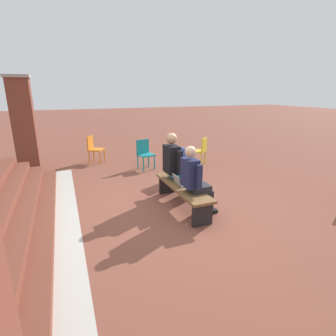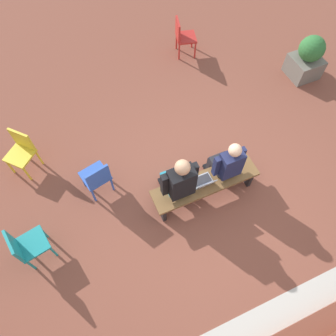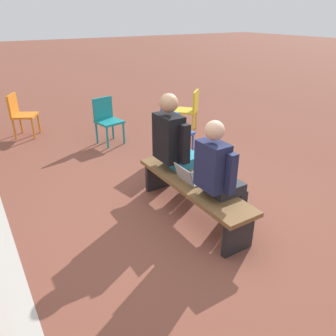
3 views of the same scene
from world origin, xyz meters
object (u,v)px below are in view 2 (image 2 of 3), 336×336
object	(u,v)px
plastic_chair_near_bench_right	(183,35)
plastic_chair_by_pillar	(97,177)
planter	(308,58)
plastic_chair_far_left	(21,150)
person_adult	(178,180)
laptop	(204,182)
person_student	(226,163)
plastic_chair_near_bench_left	(26,246)
bench	(205,185)

from	to	relation	value
plastic_chair_near_bench_right	plastic_chair_by_pillar	xyz separation A→B (m)	(2.77, 2.62, 0.00)
plastic_chair_by_pillar	planter	world-z (taller)	planter
plastic_chair_by_pillar	plastic_chair_far_left	bearing A→B (deg)	-45.56
person_adult	laptop	xyz separation A→B (m)	(-0.42, 0.08, -0.24)
person_student	plastic_chair_near_bench_left	world-z (taller)	person_student
plastic_chair_near_bench_left	person_adult	bearing A→B (deg)	179.08
person_adult	plastic_chair_far_left	xyz separation A→B (m)	(2.13, -1.74, -0.26)
laptop	person_adult	bearing A→B (deg)	-11.06
person_adult	plastic_chair_far_left	bearing A→B (deg)	-39.23
laptop	plastic_chair_far_left	bearing A→B (deg)	-35.50
plastic_chair_far_left	plastic_chair_by_pillar	bearing A→B (deg)	134.44
plastic_chair_near_bench_right	laptop	bearing A→B (deg)	70.22
person_student	plastic_chair_by_pillar	world-z (taller)	person_student
plastic_chair_far_left	plastic_chair_near_bench_right	bearing A→B (deg)	-157.19
plastic_chair_near_bench_left	plastic_chair_near_bench_right	world-z (taller)	same
person_student	person_adult	bearing A→B (deg)	-0.41
plastic_chair_far_left	planter	world-z (taller)	planter
person_student	bench	bearing A→B (deg)	9.80
plastic_chair_far_left	laptop	bearing A→B (deg)	144.50
person_adult	plastic_chair_near_bench_right	size ratio (longest dim) A/B	1.67
laptop	plastic_chair_near_bench_left	distance (m)	2.82
person_adult	plastic_chair_far_left	world-z (taller)	person_adult
plastic_chair_far_left	plastic_chair_by_pillar	distance (m)	1.45
person_student	plastic_chair_far_left	size ratio (longest dim) A/B	1.55
person_student	plastic_chair_near_bench_left	bearing A→B (deg)	-0.79
plastic_chair_near_bench_right	plastic_chair_near_bench_left	bearing A→B (deg)	39.11
person_adult	plastic_chair_near_bench_left	world-z (taller)	person_adult
bench	plastic_chair_near_bench_left	bearing A→B (deg)	-2.19
person_adult	laptop	bearing A→B (deg)	168.94
plastic_chair_near_bench_right	planter	world-z (taller)	planter
plastic_chair_by_pillar	plastic_chair_near_bench_right	bearing A→B (deg)	-136.53
plastic_chair_far_left	planter	size ratio (longest dim) A/B	0.89
person_student	plastic_chair_by_pillar	size ratio (longest dim) A/B	1.55
plastic_chair_by_pillar	plastic_chair_near_bench_left	bearing A→B (deg)	27.52
laptop	plastic_chair_near_bench_right	bearing A→B (deg)	-109.78
person_student	plastic_chair_by_pillar	xyz separation A→B (m)	(1.96, -0.71, -0.22)
plastic_chair_by_pillar	person_adult	bearing A→B (deg)	147.71
plastic_chair_near_bench_left	planter	world-z (taller)	planter
laptop	plastic_chair_by_pillar	bearing A→B (deg)	-27.09
bench	person_adult	bearing A→B (deg)	-8.69
bench	planter	world-z (taller)	planter
person_student	planter	distance (m)	3.36
person_adult	plastic_chair_by_pillar	world-z (taller)	person_adult
planter	plastic_chair_by_pillar	bearing A→B (deg)	11.29
plastic_chair_far_left	planter	xyz separation A→B (m)	(-5.87, 0.06, -0.04)
bench	laptop	xyz separation A→B (m)	(0.04, 0.01, 0.15)
plastic_chair_near_bench_left	plastic_chair_near_bench_right	distance (m)	5.22
plastic_chair_near_bench_right	person_adult	bearing A→B (deg)	63.61
person_adult	plastic_chair_near_bench_left	distance (m)	2.41
person_adult	laptop	size ratio (longest dim) A/B	4.39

